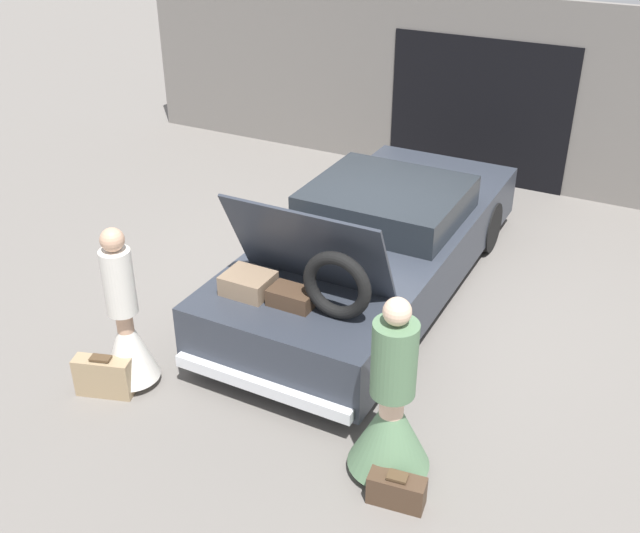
% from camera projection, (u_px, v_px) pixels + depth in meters
% --- Properties ---
extents(ground_plane, '(40.00, 40.00, 0.00)m').
position_uv_depth(ground_plane, '(373.00, 287.00, 8.97)').
color(ground_plane, slate).
extents(garage_wall_back, '(12.00, 0.14, 2.80)m').
position_uv_depth(garage_wall_back, '(481.00, 92.00, 11.27)').
color(garage_wall_back, slate).
rests_on(garage_wall_back, ground_plane).
extents(car, '(2.00, 5.12, 1.76)m').
position_uv_depth(car, '(375.00, 245.00, 8.69)').
color(car, '#2D333D').
rests_on(car, ground_plane).
extents(person_left, '(0.55, 0.55, 1.69)m').
position_uv_depth(person_left, '(126.00, 330.00, 7.08)').
color(person_left, tan).
rests_on(person_left, ground_plane).
extents(person_right, '(0.69, 0.69, 1.70)m').
position_uv_depth(person_right, '(391.00, 414.00, 6.04)').
color(person_right, beige).
rests_on(person_right, ground_plane).
extents(suitcase_beside_left_person, '(0.58, 0.34, 0.43)m').
position_uv_depth(suitcase_beside_left_person, '(104.00, 377.00, 7.12)').
color(suitcase_beside_left_person, '#9E8460').
rests_on(suitcase_beside_left_person, ground_plane).
extents(suitcase_beside_right_person, '(0.48, 0.24, 0.30)m').
position_uv_depth(suitcase_beside_right_person, '(397.00, 490.00, 5.94)').
color(suitcase_beside_right_person, '#473323').
rests_on(suitcase_beside_right_person, ground_plane).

